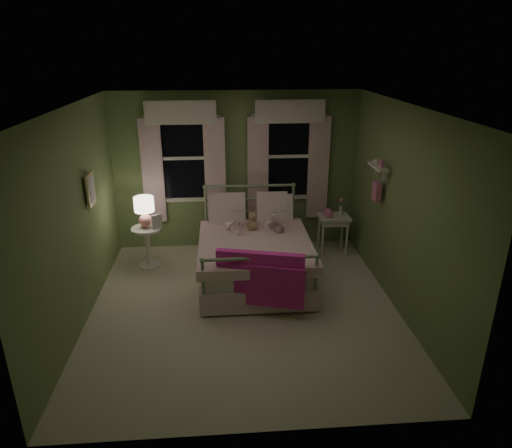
{
  "coord_description": "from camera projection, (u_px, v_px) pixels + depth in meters",
  "views": [
    {
      "loc": [
        -0.26,
        -5.22,
        3.23
      ],
      "look_at": [
        0.2,
        0.48,
        1.0
      ],
      "focal_mm": 32.0,
      "sensor_mm": 36.0,
      "label": 1
    }
  ],
  "objects": [
    {
      "name": "book_nightstand",
      "position": [
        152.0,
        229.0,
        6.88
      ],
      "size": [
        0.23,
        0.27,
        0.02
      ],
      "primitive_type": "imported",
      "rotation": [
        0.0,
        0.0,
        0.37
      ],
      "color": "beige",
      "rests_on": "nightstand_left"
    },
    {
      "name": "teddy_bear",
      "position": [
        253.0,
        222.0,
        6.78
      ],
      "size": [
        0.22,
        0.18,
        0.3
      ],
      "color": "tan",
      "rests_on": "bed"
    },
    {
      "name": "child_left",
      "position": [
        233.0,
        208.0,
        6.84
      ],
      "size": [
        0.32,
        0.24,
        0.81
      ],
      "primitive_type": "imported",
      "rotation": [
        0.0,
        0.0,
        3.32
      ],
      "color": "#F7D1DD",
      "rests_on": "bed"
    },
    {
      "name": "book_left",
      "position": [
        234.0,
        214.0,
        6.61
      ],
      "size": [
        0.2,
        0.12,
        0.26
      ],
      "primitive_type": "imported",
      "rotation": [
        1.22,
        0.0,
        0.04
      ],
      "color": "beige",
      "rests_on": "child_left"
    },
    {
      "name": "framed_picture",
      "position": [
        91.0,
        189.0,
        5.91
      ],
      "size": [
        0.03,
        0.32,
        0.42
      ],
      "color": "beige",
      "rests_on": "room_shell"
    },
    {
      "name": "bud_vase",
      "position": [
        341.0,
        207.0,
        7.44
      ],
      "size": [
        0.06,
        0.06,
        0.28
      ],
      "color": "white",
      "rests_on": "nightstand_right"
    },
    {
      "name": "nightstand_right",
      "position": [
        334.0,
        222.0,
        7.47
      ],
      "size": [
        0.5,
        0.4,
        0.64
      ],
      "color": "white",
      "rests_on": "ground"
    },
    {
      "name": "table_lamp",
      "position": [
        144.0,
        209.0,
        6.84
      ],
      "size": [
        0.3,
        0.3,
        0.47
      ],
      "color": "#D77F83",
      "rests_on": "nightstand_left"
    },
    {
      "name": "window_left",
      "position": [
        183.0,
        154.0,
        7.27
      ],
      "size": [
        1.34,
        0.13,
        1.96
      ],
      "color": "black",
      "rests_on": "room_shell"
    },
    {
      "name": "window_right",
      "position": [
        289.0,
        152.0,
        7.4
      ],
      "size": [
        1.34,
        0.13,
        1.96
      ],
      "color": "black",
      "rests_on": "room_shell"
    },
    {
      "name": "wall_shelf",
      "position": [
        378.0,
        179.0,
        6.28
      ],
      "size": [
        0.15,
        0.5,
        0.6
      ],
      "color": "white",
      "rests_on": "room_shell"
    },
    {
      "name": "pink_throw",
      "position": [
        260.0,
        273.0,
        5.64
      ],
      "size": [
        1.09,
        0.42,
        0.71
      ],
      "color": "#F42FB5",
      "rests_on": "bed"
    },
    {
      "name": "bed",
      "position": [
        254.0,
        254.0,
        6.68
      ],
      "size": [
        1.58,
        2.04,
        1.18
      ],
      "color": "white",
      "rests_on": "ground"
    },
    {
      "name": "child_right",
      "position": [
        270.0,
        209.0,
        6.89
      ],
      "size": [
        0.41,
        0.36,
        0.72
      ],
      "primitive_type": "imported",
      "rotation": [
        0.0,
        0.0,
        3.43
      ],
      "color": "#F7D1DD",
      "rests_on": "bed"
    },
    {
      "name": "nightstand_left",
      "position": [
        147.0,
        242.0,
        7.03
      ],
      "size": [
        0.46,
        0.46,
        0.65
      ],
      "color": "white",
      "rests_on": "ground"
    },
    {
      "name": "book_right",
      "position": [
        272.0,
        216.0,
        6.66
      ],
      "size": [
        0.22,
        0.17,
        0.26
      ],
      "primitive_type": "imported",
      "rotation": [
        1.22,
        0.0,
        0.32
      ],
      "color": "beige",
      "rests_on": "child_right"
    },
    {
      "name": "room_shell",
      "position": [
        243.0,
        216.0,
        5.57
      ],
      "size": [
        4.2,
        4.2,
        4.2
      ],
      "color": "beige",
      "rests_on": "ground"
    },
    {
      "name": "pink_toy",
      "position": [
        328.0,
        213.0,
        7.4
      ],
      "size": [
        0.14,
        0.18,
        0.14
      ],
      "color": "pink",
      "rests_on": "nightstand_right"
    }
  ]
}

